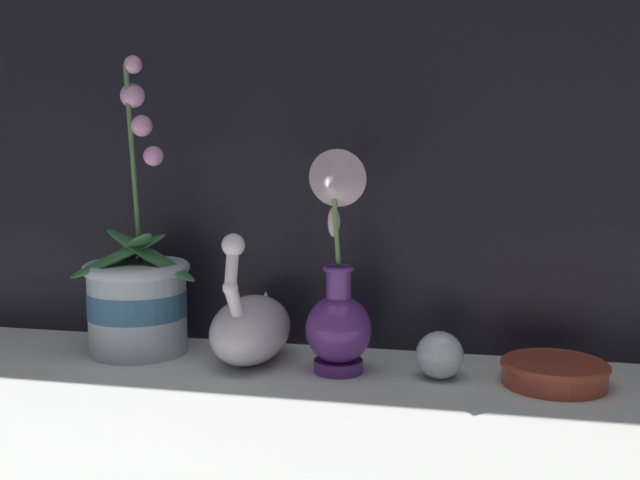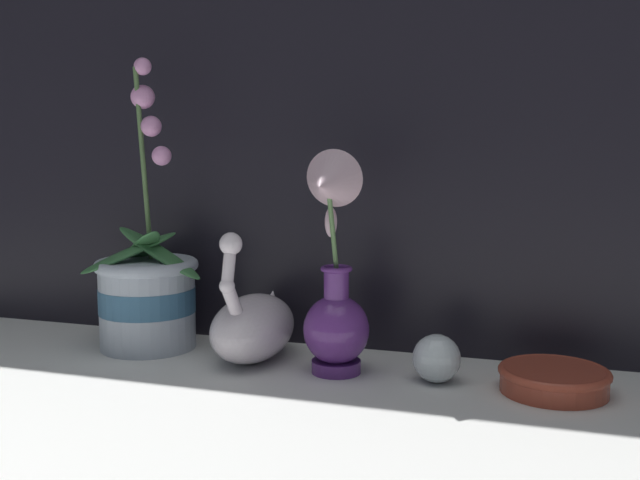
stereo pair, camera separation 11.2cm
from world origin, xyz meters
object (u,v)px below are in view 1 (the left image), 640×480
Objects in this scene: amber_dish at (555,371)px; swan_figurine at (251,326)px; orchid_potted_plant at (137,295)px; glass_sphere at (440,355)px; blue_vase at (337,287)px.

swan_figurine is at bearing 177.52° from amber_dish.
orchid_potted_plant reaches higher than glass_sphere.
glass_sphere is (0.29, -0.02, -0.02)m from swan_figurine.
orchid_potted_plant is 0.49m from glass_sphere.
blue_vase is 2.19× the size of amber_dish.
orchid_potted_plant reaches higher than amber_dish.
orchid_potted_plant reaches higher than swan_figurine.
glass_sphere is at bearing -178.54° from amber_dish.
blue_vase reaches higher than amber_dish.
swan_figurine is 0.46m from amber_dish.
swan_figurine is at bearing 164.97° from blue_vase.
orchid_potted_plant reaches higher than blue_vase.
blue_vase reaches higher than swan_figurine.
orchid_potted_plant is 3.14× the size of amber_dish.
amber_dish is (0.65, -0.03, -0.07)m from orchid_potted_plant.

